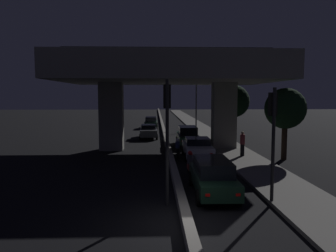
{
  "coord_description": "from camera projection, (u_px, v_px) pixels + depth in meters",
  "views": [
    {
      "loc": [
        -1.06,
        -10.8,
        4.44
      ],
      "look_at": [
        0.11,
        19.07,
        1.73
      ],
      "focal_mm": 35.0,
      "sensor_mm": 36.0,
      "label": 1
    }
  ],
  "objects": [
    {
      "name": "ground_plane",
      "position": [
        187.0,
        226.0,
        11.19
      ],
      "size": [
        200.0,
        200.0,
        0.0
      ],
      "primitive_type": "plane",
      "color": "black"
    },
    {
      "name": "median_divider",
      "position": [
        163.0,
        127.0,
        46.01
      ],
      "size": [
        0.37,
        126.0,
        0.4
      ],
      "primitive_type": "cube",
      "color": "gray",
      "rests_on": "ground_plane"
    },
    {
      "name": "sidewalk_right",
      "position": [
        207.0,
        133.0,
        39.25
      ],
      "size": [
        2.98,
        126.0,
        0.16
      ],
      "primitive_type": "cube",
      "color": "slate",
      "rests_on": "ground_plane"
    },
    {
      "name": "elevated_overpass",
      "position": [
        168.0,
        73.0,
        26.85
      ],
      "size": [
        17.24,
        11.99,
        8.44
      ],
      "color": "gray",
      "rests_on": "ground_plane"
    },
    {
      "name": "traffic_light_left_of_median",
      "position": [
        167.0,
        120.0,
        13.12
      ],
      "size": [
        0.3,
        0.49,
        5.11
      ],
      "color": "black",
      "rests_on": "ground_plane"
    },
    {
      "name": "traffic_light_right_of_median",
      "position": [
        273.0,
        125.0,
        13.31
      ],
      "size": [
        0.3,
        0.49,
        4.8
      ],
      "color": "black",
      "rests_on": "ground_plane"
    },
    {
      "name": "street_lamp",
      "position": [
        193.0,
        96.0,
        42.85
      ],
      "size": [
        2.53,
        0.32,
        7.4
      ],
      "color": "#2D2D30",
      "rests_on": "ground_plane"
    },
    {
      "name": "car_dark_green_lead",
      "position": [
        213.0,
        176.0,
        14.81
      ],
      "size": [
        1.86,
        4.81,
        1.6
      ],
      "rotation": [
        0.0,
        0.0,
        1.56
      ],
      "color": "black",
      "rests_on": "ground_plane"
    },
    {
      "name": "car_white_second",
      "position": [
        197.0,
        147.0,
        23.68
      ],
      "size": [
        2.11,
        4.8,
        1.47
      ],
      "rotation": [
        0.0,
        0.0,
        1.55
      ],
      "color": "silver",
      "rests_on": "ground_plane"
    },
    {
      "name": "car_dark_green_third",
      "position": [
        188.0,
        136.0,
        29.56
      ],
      "size": [
        1.96,
        4.62,
        1.74
      ],
      "rotation": [
        0.0,
        0.0,
        1.56
      ],
      "color": "black",
      "rests_on": "ground_plane"
    },
    {
      "name": "car_grey_lead_oncoming",
      "position": [
        149.0,
        131.0,
        34.89
      ],
      "size": [
        1.94,
        4.29,
        1.43
      ],
      "rotation": [
        0.0,
        0.0,
        -1.55
      ],
      "color": "#515459",
      "rests_on": "ground_plane"
    },
    {
      "name": "car_dark_green_second_oncoming",
      "position": [
        151.0,
        122.0,
        46.09
      ],
      "size": [
        1.9,
        4.35,
        1.57
      ],
      "rotation": [
        0.0,
        0.0,
        -1.59
      ],
      "color": "black",
      "rests_on": "ground_plane"
    },
    {
      "name": "motorcycle_red_filtering_near",
      "position": [
        190.0,
        165.0,
        18.38
      ],
      "size": [
        0.33,
        1.7,
        1.4
      ],
      "rotation": [
        0.0,
        0.0,
        1.6
      ],
      "color": "black",
      "rests_on": "ground_plane"
    },
    {
      "name": "motorcycle_black_filtering_mid",
      "position": [
        178.0,
        149.0,
        23.89
      ],
      "size": [
        0.33,
        1.95,
        1.4
      ],
      "rotation": [
        0.0,
        0.0,
        1.52
      ],
      "color": "black",
      "rests_on": "ground_plane"
    },
    {
      "name": "pedestrian_on_sidewalk",
      "position": [
        242.0,
        143.0,
        23.56
      ],
      "size": [
        0.35,
        0.35,
        1.78
      ],
      "color": "black",
      "rests_on": "sidewalk_right"
    },
    {
      "name": "roadside_tree_kerbside_near",
      "position": [
        285.0,
        109.0,
        22.76
      ],
      "size": [
        2.85,
        2.85,
        5.03
      ],
      "color": "#38281C",
      "rests_on": "ground_plane"
    },
    {
      "name": "roadside_tree_kerbside_mid",
      "position": [
        233.0,
        101.0,
        34.48
      ],
      "size": [
        3.44,
        3.44,
        5.65
      ],
      "color": "#2D2116",
      "rests_on": "ground_plane"
    }
  ]
}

